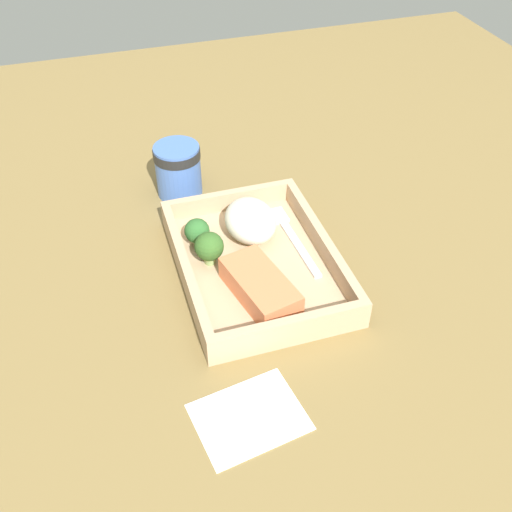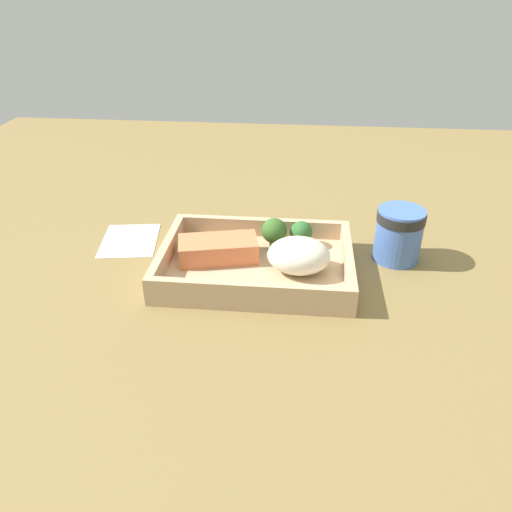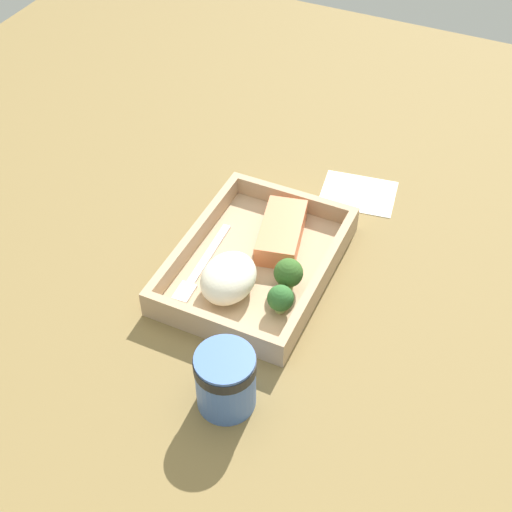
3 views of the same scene
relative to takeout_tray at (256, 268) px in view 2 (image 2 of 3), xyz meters
The scene contains 10 objects.
ground_plane 1.60cm from the takeout_tray, ahead, with size 160.00×160.00×2.00cm, color olive.
takeout_tray is the anchor object (origin of this frame).
tray_rim 2.05cm from the takeout_tray, ahead, with size 27.83×20.20×2.91cm.
salmon_fillet 6.33cm from the takeout_tray, 167.30° to the left, with size 11.63×5.64×3.19cm, color #DD7548.
mashed_potatoes 7.06cm from the takeout_tray, 10.19° to the right, with size 8.94×7.05×5.16cm, color #ECE4C8.
broccoli_floret_1 9.56cm from the takeout_tray, 45.00° to the left, with size 3.49×3.49×4.14cm.
broccoli_floret_2 7.02cm from the takeout_tray, 68.60° to the left, with size 3.93×3.93×4.78cm.
fork 7.69cm from the takeout_tray, 58.98° to the right, with size 15.86×2.38×0.44cm.
paper_cup 22.32cm from the takeout_tray, 15.69° to the left, with size 7.18×7.18×8.29cm.
receipt_slip 23.04cm from the takeout_tray, 160.76° to the left, with size 8.86×11.36×0.24cm, color white.
Camera 2 is at (6.07, -62.59, 39.42)cm, focal length 35.00 mm.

